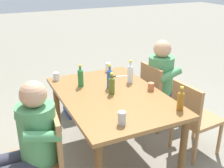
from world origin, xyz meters
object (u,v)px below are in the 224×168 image
object	(u,v)px
chair_near_left	(193,115)
backpack_by_far_side	(72,101)
bottle_amber	(181,100)
bottle_green	(81,77)
cup_white	(108,67)
cup_glass	(56,76)
dining_table	(112,102)
bottle_blue	(110,78)
bottle_clear	(130,73)
person_in_white_shirt	(29,141)
cup_steel	(122,118)
table_knife	(118,76)
cup_terracotta	(151,87)
backpack_by_near_side	(78,97)
chair_near_right	(158,92)
chair_far_left	(44,155)
person_in_plaid_shirt	(165,79)
bottle_olive	(112,85)

from	to	relation	value
chair_near_left	backpack_by_far_side	size ratio (longest dim) A/B	2.00
bottle_amber	bottle_green	distance (m)	1.14
cup_white	cup_glass	bearing A→B (deg)	90.93
cup_glass	bottle_green	bearing A→B (deg)	-146.24
dining_table	bottle_blue	size ratio (longest dim) A/B	5.67
bottle_clear	person_in_white_shirt	bearing A→B (deg)	114.05
bottle_green	cup_steel	distance (m)	0.94
bottle_amber	bottle_green	bearing A→B (deg)	34.97
bottle_amber	table_knife	distance (m)	1.04
cup_terracotta	backpack_by_near_side	distance (m)	1.51
bottle_green	bottle_amber	bearing A→B (deg)	-145.03
table_knife	cup_steel	bearing A→B (deg)	155.58
person_in_white_shirt	cup_steel	xyz separation A→B (m)	(-0.24, -0.75, 0.16)
chair_near_left	chair_near_right	bearing A→B (deg)	0.02
person_in_white_shirt	cup_glass	bearing A→B (deg)	-26.89
chair_near_right	backpack_by_near_side	size ratio (longest dim) A/B	2.24
cup_steel	backpack_by_near_side	bearing A→B (deg)	-6.39
bottle_amber	cup_glass	distance (m)	1.50
cup_glass	backpack_by_near_side	xyz separation A→B (m)	(0.59, -0.44, -0.62)
chair_far_left	cup_glass	size ratio (longest dim) A/B	9.43
chair_near_right	person_in_plaid_shirt	xyz separation A→B (m)	(0.00, -0.11, 0.17)
chair_near_left	bottle_blue	size ratio (longest dim) A/B	3.25
bottle_clear	bottle_olive	bearing A→B (deg)	121.21
person_in_white_shirt	table_knife	bearing A→B (deg)	-57.04
person_in_plaid_shirt	bottle_clear	bearing A→B (deg)	101.43
person_in_plaid_shirt	cup_white	xyz separation A→B (m)	(0.32, 0.67, 0.16)
person_in_plaid_shirt	backpack_by_far_side	distance (m)	1.38
chair_near_right	cup_steel	bearing A→B (deg)	132.64
dining_table	backpack_by_far_side	xyz separation A→B (m)	(1.12, 0.11, -0.46)
bottle_green	table_knife	bearing A→B (deg)	-80.01
cup_steel	cup_terracotta	bearing A→B (deg)	-50.47
backpack_by_far_side	bottle_clear	bearing A→B (deg)	-153.43
cup_white	table_knife	distance (m)	0.23
cup_terracotta	backpack_by_near_side	xyz separation A→B (m)	(1.32, 0.41, -0.61)
chair_near_right	cup_steel	distance (m)	1.40
bottle_blue	cup_white	bearing A→B (deg)	-22.51
person_in_white_shirt	backpack_by_near_side	xyz separation A→B (m)	(1.59, -0.95, -0.47)
dining_table	cup_glass	distance (m)	0.79
bottle_clear	cup_steel	xyz separation A→B (m)	(-0.81, 0.52, -0.06)
bottle_blue	cup_terracotta	xyz separation A→B (m)	(-0.26, -0.38, -0.07)
chair_near_right	person_in_plaid_shirt	size ratio (longest dim) A/B	0.74
chair_near_right	bottle_blue	bearing A→B (deg)	101.67
bottle_clear	cup_steel	distance (m)	0.96
person_in_plaid_shirt	cup_glass	size ratio (longest dim) A/B	12.78
bottle_clear	backpack_by_near_side	xyz separation A→B (m)	(1.02, 0.31, -0.69)
bottle_clear	bottle_olive	xyz separation A→B (m)	(-0.20, 0.33, -0.01)
person_in_white_shirt	bottle_clear	size ratio (longest dim) A/B	4.42
bottle_green	cup_glass	xyz separation A→B (m)	(0.30, 0.20, -0.06)
cup_terracotta	bottle_amber	bearing A→B (deg)	-179.96
person_in_white_shirt	bottle_green	distance (m)	1.01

